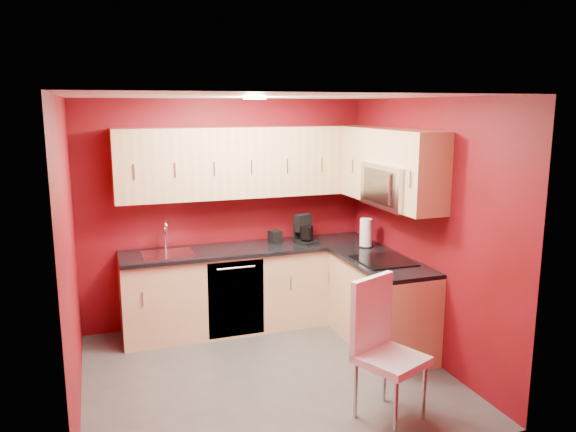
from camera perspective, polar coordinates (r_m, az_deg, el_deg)
floor at (r=5.34m, az=-2.18°, el=-15.86°), size 3.20×3.20×0.00m
ceiling at (r=4.76m, az=-2.41°, el=12.06°), size 3.20×3.20×0.00m
wall_back at (r=6.32m, az=-6.29°, el=0.37°), size 3.20×0.00×3.20m
wall_front at (r=3.55m, az=4.91°, el=-8.19°), size 3.20×0.00×3.20m
wall_left at (r=4.70m, az=-21.31°, el=-4.08°), size 0.00×3.00×3.00m
wall_right at (r=5.57m, az=13.65°, el=-1.34°), size 0.00×3.00×3.00m
base_cabinets_back at (r=6.29m, az=-3.71°, el=-7.31°), size 2.80×0.60×0.87m
base_cabinets_right at (r=5.85m, az=9.44°, el=-8.88°), size 0.60×1.30×0.87m
countertop_back at (r=6.15m, az=-3.73°, el=-3.33°), size 2.80×0.63×0.04m
countertop_right at (r=5.69m, az=9.53°, el=-4.64°), size 0.63×1.27×0.04m
upper_cabinets_back at (r=6.12m, az=-4.19°, el=5.50°), size 2.80×0.35×0.75m
upper_cabinets_right at (r=5.76m, az=10.09°, el=5.63°), size 0.35×1.55×0.75m
microwave at (r=5.56m, az=10.94°, el=3.04°), size 0.42×0.76×0.42m
cooktop at (r=5.65m, az=9.66°, el=-4.49°), size 0.50×0.55×0.01m
sink at (r=5.98m, az=-12.12°, el=-3.43°), size 0.52×0.42×0.35m
dishwasher_front at (r=5.96m, az=-5.29°, el=-8.38°), size 0.60×0.02×0.82m
downlight at (r=5.05m, az=-3.42°, el=11.82°), size 0.20×0.20×0.01m
coffee_maker at (r=6.27m, az=1.88°, el=-1.35°), size 0.26×0.30×0.32m
napkin_holder at (r=6.32m, az=-1.32°, el=-2.09°), size 0.15×0.15×0.13m
paper_towel at (r=6.17m, az=7.92°, el=-1.70°), size 0.20×0.20×0.31m
dining_chair at (r=4.52m, az=10.45°, el=-13.43°), size 0.60×0.61×1.12m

